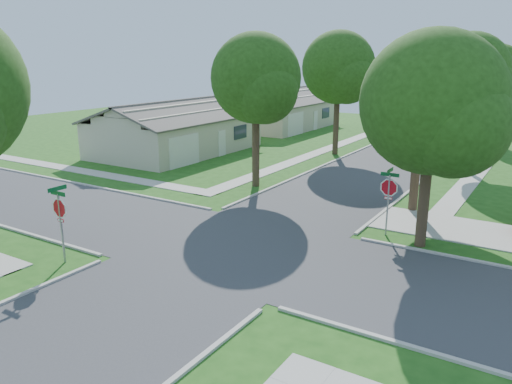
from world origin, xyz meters
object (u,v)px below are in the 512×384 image
object	(u,v)px
stop_sign_ne	(389,190)
car_curb_east	(444,150)
tree_w_mid	(339,71)
house_nw_near	(177,134)
tree_w_far	(390,78)
house_nw_far	(280,114)
tree_w_near	(257,83)
stop_sign_sw	(60,211)
tree_e_near	(423,98)
tree_e_mid	(469,77)
tree_ne_corner	(434,110)
tree_e_far	(495,75)
car_curb_west	(406,129)

from	to	relation	value
stop_sign_ne	car_curb_east	world-z (taller)	stop_sign_ne
tree_w_mid	house_nw_near	distance (m)	13.77
car_curb_east	tree_w_mid	bearing A→B (deg)	-156.56
tree_w_far	house_nw_far	distance (m)	12.19
tree_w_mid	house_nw_far	xyz separation A→B (m)	(-11.35, 10.99, -4.97)
tree_w_near	tree_w_far	world-z (taller)	tree_w_near
stop_sign_ne	tree_w_near	bearing A→B (deg)	155.26
stop_sign_sw	tree_e_near	xyz separation A→B (m)	(9.45, 13.71, 3.61)
tree_w_far	car_curb_east	distance (m)	14.10
tree_w_far	stop_sign_ne	bearing A→B (deg)	-72.30
house_nw_near	car_curb_east	xyz separation A→B (m)	(19.19, 8.30, -0.76)
house_nw_far	tree_e_near	bearing A→B (deg)	-47.94
house_nw_far	tree_w_mid	bearing A→B (deg)	-44.07
stop_sign_sw	tree_e_near	distance (m)	17.04
stop_sign_sw	tree_w_near	world-z (taller)	tree_w_near
stop_sign_sw	tree_e_mid	size ratio (longest dim) A/B	0.32
tree_e_near	tree_ne_corner	distance (m)	5.06
tree_w_far	car_curb_east	world-z (taller)	tree_w_far
house_nw_far	tree_e_far	bearing A→B (deg)	5.53
tree_e_mid	tree_e_far	bearing A→B (deg)	90.02
stop_sign_sw	house_nw_near	distance (m)	22.71
tree_w_mid	house_nw_near	size ratio (longest dim) A/B	0.70
stop_sign_ne	tree_w_near	xyz separation A→B (m)	(-9.34, 4.31, 4.08)
stop_sign_sw	tree_ne_corner	distance (m)	14.64
stop_sign_sw	car_curb_west	bearing A→B (deg)	87.08
stop_sign_sw	tree_w_near	size ratio (longest dim) A/B	0.33
tree_w_near	house_nw_near	xyz separation A→B (m)	(-11.35, 5.99, -4.60)
tree_e_mid	tree_w_near	world-z (taller)	tree_e_mid
house_nw_near	car_curb_east	world-z (taller)	house_nw_near
tree_e_near	tree_e_mid	distance (m)	12.02
tree_ne_corner	car_curb_west	distance (m)	31.65
tree_e_near	car_curb_east	world-z (taller)	tree_e_near
stop_sign_ne	tree_e_near	world-z (taller)	tree_e_near
stop_sign_ne	house_nw_far	world-z (taller)	house_nw_far
car_curb_west	tree_e_far	bearing A→B (deg)	179.36
tree_e_mid	tree_w_near	bearing A→B (deg)	-128.08
stop_sign_sw	car_curb_west	distance (m)	38.89
tree_e_mid	tree_w_near	xyz separation A→B (m)	(-9.40, -12.00, -0.14)
stop_sign_ne	tree_ne_corner	xyz separation A→B (m)	(1.66, -0.49, 3.56)
stop_sign_sw	house_nw_near	bearing A→B (deg)	119.83
tree_w_near	tree_w_mid	distance (m)	12.01
tree_w_far	house_nw_near	distance (m)	22.49
tree_e_near	tree_w_far	world-z (taller)	tree_e_near
tree_w_far	house_nw_near	world-z (taller)	tree_w_far
stop_sign_ne	tree_e_mid	size ratio (longest dim) A/B	0.32
house_nw_near	car_curb_west	bearing A→B (deg)	55.23
house_nw_far	tree_w_near	bearing A→B (deg)	-63.73
tree_e_mid	tree_e_far	xyz separation A→B (m)	(-0.00, 13.00, -0.27)
stop_sign_ne	car_curb_east	bearing A→B (deg)	94.61
tree_w_far	tree_ne_corner	distance (m)	31.77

